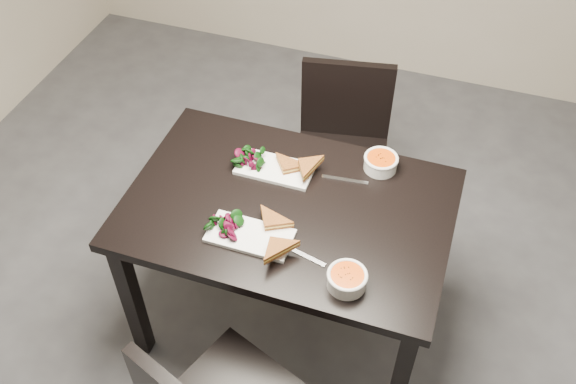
# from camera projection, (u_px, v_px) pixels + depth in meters

# --- Properties ---
(room_shell) EXTENTS (5.02, 5.02, 2.81)m
(room_shell) POSITION_uv_depth(u_px,v_px,m) (422.00, 34.00, 1.18)
(room_shell) COLOR beige
(room_shell) RESTS_ON ground
(table) EXTENTS (1.20, 0.80, 0.75)m
(table) POSITION_uv_depth(u_px,v_px,m) (288.00, 223.00, 2.42)
(table) COLOR black
(table) RESTS_ON ground
(chair_far) EXTENTS (0.49, 0.49, 0.85)m
(chair_far) POSITION_uv_depth(u_px,v_px,m) (342.00, 142.00, 2.99)
(chair_far) COLOR black
(chair_far) RESTS_ON ground
(plate_near) EXTENTS (0.30, 0.15, 0.01)m
(plate_near) POSITION_uv_depth(u_px,v_px,m) (250.00, 236.00, 2.24)
(plate_near) COLOR white
(plate_near) RESTS_ON table
(sandwich_near) EXTENTS (0.18, 0.17, 0.05)m
(sandwich_near) POSITION_uv_depth(u_px,v_px,m) (269.00, 231.00, 2.21)
(sandwich_near) COLOR #AF5D24
(sandwich_near) RESTS_ON plate_near
(salad_near) EXTENTS (0.09, 0.08, 0.04)m
(salad_near) POSITION_uv_depth(u_px,v_px,m) (223.00, 224.00, 2.24)
(salad_near) COLOR black
(salad_near) RESTS_ON plate_near
(soup_bowl_near) EXTENTS (0.13, 0.13, 0.06)m
(soup_bowl_near) POSITION_uv_depth(u_px,v_px,m) (347.00, 279.00, 2.08)
(soup_bowl_near) COLOR white
(soup_bowl_near) RESTS_ON table
(cutlery_near) EXTENTS (0.18, 0.06, 0.00)m
(cutlery_near) POSITION_uv_depth(u_px,v_px,m) (303.00, 254.00, 2.19)
(cutlery_near) COLOR silver
(cutlery_near) RESTS_ON table
(plate_far) EXTENTS (0.30, 0.15, 0.01)m
(plate_far) POSITION_uv_depth(u_px,v_px,m) (275.00, 169.00, 2.47)
(plate_far) COLOR white
(plate_far) RESTS_ON table
(sandwich_far) EXTENTS (0.18, 0.18, 0.05)m
(sandwich_far) POSITION_uv_depth(u_px,v_px,m) (290.00, 169.00, 2.42)
(sandwich_far) COLOR #AF5D24
(sandwich_far) RESTS_ON plate_far
(salad_far) EXTENTS (0.09, 0.08, 0.04)m
(salad_far) POSITION_uv_depth(u_px,v_px,m) (251.00, 158.00, 2.47)
(salad_far) COLOR black
(salad_far) RESTS_ON plate_far
(soup_bowl_far) EXTENTS (0.13, 0.13, 0.06)m
(soup_bowl_far) POSITION_uv_depth(u_px,v_px,m) (381.00, 162.00, 2.46)
(soup_bowl_far) COLOR white
(soup_bowl_far) RESTS_ON table
(cutlery_far) EXTENTS (0.18, 0.03, 0.00)m
(cutlery_far) POSITION_uv_depth(u_px,v_px,m) (345.00, 180.00, 2.44)
(cutlery_far) COLOR silver
(cutlery_far) RESTS_ON table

